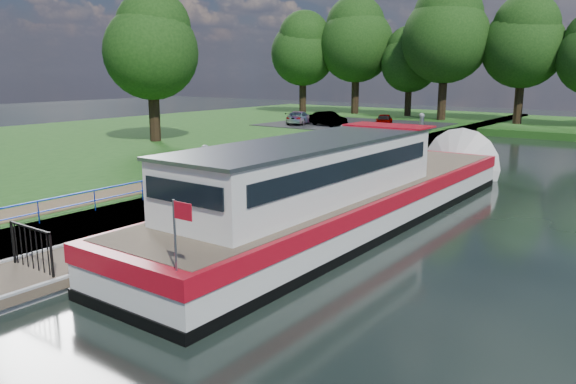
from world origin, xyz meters
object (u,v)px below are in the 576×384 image
Objects in this scene: pontoon at (285,201)px; car_a at (384,121)px; car_b at (328,119)px; car_c at (299,118)px; barge at (358,192)px.

pontoon is 25.13m from car_a.
car_a is 4.66m from car_b.
pontoon is 8.37× the size of car_b.
car_b is 2.86m from car_c.
pontoon is 7.78× the size of car_c.
car_c is (-18.51, 22.60, 0.31)m from barge.
car_a is (-11.27, 24.35, 0.29)m from barge.
barge is 6.66× the size of car_a.
car_c is at bearing 108.73° from car_b.
car_b reaches higher than pontoon.
pontoon is 1.42× the size of barge.
barge reaches higher than pontoon.
car_c is (-2.86, -0.14, -0.03)m from car_b.
pontoon is at bearing -93.89° from car_a.
car_b is (-12.06, 22.29, 1.24)m from pontoon.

